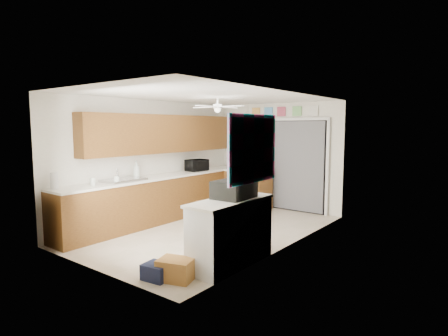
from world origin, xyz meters
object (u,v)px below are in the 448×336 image
Objects in this scene: paper_towel_roll at (54,181)px; dog at (242,211)px; soap_bottle at (136,169)px; suitcase at (234,189)px; cardboard_box at (176,269)px; man at (249,171)px; navy_crate at (157,272)px; microwave at (197,165)px.

paper_towel_roll is 3.60m from dog.
suitcase is (2.78, -0.53, -0.05)m from soap_bottle.
cardboard_box is 0.23× the size of man.
suitcase is (2.77, 1.17, -0.01)m from paper_towel_roll.
navy_crate is at bearing 1.22° from paper_towel_roll.
man reaches higher than suitcase.
cardboard_box is 0.80× the size of dog.
paper_towel_roll reaches higher than navy_crate.
navy_crate is at bearing -87.39° from dog.
suitcase is at bearing 22.84° from paper_towel_roll.
man is at bearing 117.14° from suitcase.
man reaches higher than microwave.
microwave reaches higher than dog.
soap_bottle is 1.25× the size of paper_towel_roll.
soap_bottle is at bearing 166.72° from suitcase.
cardboard_box reaches higher than navy_crate.
soap_bottle is 3.13m from cardboard_box.
soap_bottle reaches higher than navy_crate.
suitcase is at bearing 69.64° from navy_crate.
man is 3.55× the size of dog.
man is at bearing 72.02° from paper_towel_roll.
cardboard_box is (-0.21, -0.98, -0.93)m from suitcase.
microwave is at bearing 127.62° from cardboard_box.
dog is (0.28, -0.69, -0.76)m from man.
paper_towel_roll is at bearing -178.78° from navy_crate.
cardboard_box is at bearing -83.05° from dog.
microwave is 0.25× the size of man.
paper_towel_roll is at bearing -175.83° from cardboard_box.
paper_towel_roll is 4.04m from man.
cardboard_box is at bearing 33.20° from navy_crate.
man reaches higher than cardboard_box.
soap_bottle reaches higher than suitcase.
suitcase is 1.76× the size of navy_crate.
paper_towel_roll is 0.82× the size of navy_crate.
man is at bearing 99.92° from dog.
man is (-1.11, 3.79, 0.87)m from navy_crate.
navy_crate is (-0.21, -0.14, -0.03)m from cardboard_box.
navy_crate is (2.36, -1.64, -1.01)m from soap_bottle.
dog is at bearing -151.64° from man.
navy_crate is 3.21m from dog.
suitcase is at bearing -121.81° from microwave.
dog is (-1.03, 2.96, 0.08)m from cardboard_box.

